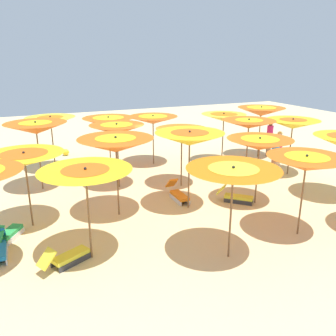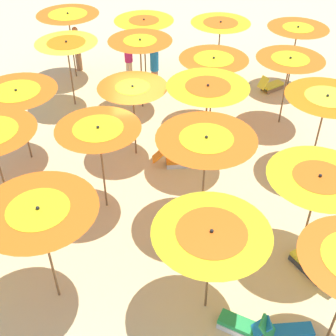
# 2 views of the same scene
# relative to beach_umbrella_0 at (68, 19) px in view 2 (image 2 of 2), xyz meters

# --- Properties ---
(ground) EXTENTS (41.88, 41.88, 0.04)m
(ground) POSITION_rel_beach_umbrella_0_xyz_m (-2.92, 5.66, -2.26)
(ground) COLOR beige
(beach_umbrella_0) EXTENTS (2.24, 2.24, 2.49)m
(beach_umbrella_0) POSITION_rel_beach_umbrella_0_xyz_m (0.00, 0.00, 0.00)
(beach_umbrella_0) COLOR brown
(beach_umbrella_0) RESTS_ON ground
(beach_umbrella_1) EXTENTS (2.03, 2.03, 2.33)m
(beach_umbrella_1) POSITION_rel_beach_umbrella_0_xyz_m (-0.12, 2.15, -0.12)
(beach_umbrella_1) COLOR brown
(beach_umbrella_1) RESTS_ON ground
(beach_umbrella_2) EXTENTS (2.20, 2.20, 2.27)m
(beach_umbrella_2) POSITION_rel_beach_umbrella_0_xyz_m (0.93, 5.17, -0.19)
(beach_umbrella_2) COLOR brown
(beach_umbrella_2) RESTS_ON ground
(beach_umbrella_5) EXTENTS (2.13, 2.13, 2.37)m
(beach_umbrella_5) POSITION_rel_beach_umbrella_0_xyz_m (-2.68, 0.50, -0.11)
(beach_umbrella_5) COLOR brown
(beach_umbrella_5) RESTS_ON ground
(beach_umbrella_6) EXTENTS (2.06, 2.06, 2.46)m
(beach_umbrella_6) POSITION_rel_beach_umbrella_0_xyz_m (-2.48, 2.51, 0.00)
(beach_umbrella_6) COLOR brown
(beach_umbrella_6) RESTS_ON ground
(beach_umbrella_7) EXTENTS (1.93, 1.93, 2.29)m
(beach_umbrella_7) POSITION_rel_beach_umbrella_0_xyz_m (-2.17, 5.24, -0.18)
(beach_umbrella_7) COLOR brown
(beach_umbrella_7) RESTS_ON ground
(beach_umbrella_8) EXTENTS (1.99, 1.99, 2.46)m
(beach_umbrella_8) POSITION_rel_beach_umbrella_0_xyz_m (-1.34, 7.45, -0.01)
(beach_umbrella_8) COLOR brown
(beach_umbrella_8) RESTS_ON ground
(beach_umbrella_9) EXTENTS (2.18, 2.18, 2.56)m
(beach_umbrella_9) POSITION_rel_beach_umbrella_0_xyz_m (-0.39, 10.15, 0.07)
(beach_umbrella_9) COLOR brown
(beach_umbrella_9) RESTS_ON ground
(beach_umbrella_10) EXTENTS (2.14, 2.14, 2.26)m
(beach_umbrella_10) POSITION_rel_beach_umbrella_0_xyz_m (-5.40, 0.66, -0.24)
(beach_umbrella_10) COLOR brown
(beach_umbrella_10) RESTS_ON ground
(beach_umbrella_11) EXTENTS (2.13, 2.13, 2.28)m
(beach_umbrella_11) POSITION_rel_beach_umbrella_0_xyz_m (-4.65, 3.65, -0.20)
(beach_umbrella_11) COLOR brown
(beach_umbrella_11) RESTS_ON ground
(beach_umbrella_12) EXTENTS (2.16, 2.16, 2.57)m
(beach_umbrella_12) POSITION_rel_beach_umbrella_0_xyz_m (-4.11, 5.90, 0.07)
(beach_umbrella_12) COLOR brown
(beach_umbrella_12) RESTS_ON ground
(beach_umbrella_13) EXTENTS (2.25, 2.25, 2.52)m
(beach_umbrella_13) POSITION_rel_beach_umbrella_0_xyz_m (-3.72, 8.14, 0.01)
(beach_umbrella_13) COLOR brown
(beach_umbrella_13) RESTS_ON ground
(beach_umbrella_14) EXTENTS (2.17, 2.17, 2.26)m
(beach_umbrella_14) POSITION_rel_beach_umbrella_0_xyz_m (-3.44, 10.67, -0.21)
(beach_umbrella_14) COLOR brown
(beach_umbrella_14) RESTS_ON ground
(beach_umbrella_15) EXTENTS (2.11, 2.11, 2.31)m
(beach_umbrella_15) POSITION_rel_beach_umbrella_0_xyz_m (-7.94, 1.51, -0.14)
(beach_umbrella_15) COLOR brown
(beach_umbrella_15) RESTS_ON ground
(beach_umbrella_16) EXTENTS (2.07, 2.07, 2.31)m
(beach_umbrella_16) POSITION_rel_beach_umbrella_0_xyz_m (-6.94, 3.91, -0.17)
(beach_umbrella_16) COLOR brown
(beach_umbrella_16) RESTS_ON ground
(beach_umbrella_17) EXTENTS (2.19, 2.19, 2.36)m
(beach_umbrella_17) POSITION_rel_beach_umbrella_0_xyz_m (-7.16, 6.33, -0.11)
(beach_umbrella_17) COLOR brown
(beach_umbrella_17) RESTS_ON ground
(beach_umbrella_18) EXTENTS (2.15, 2.15, 2.34)m
(beach_umbrella_18) POSITION_rel_beach_umbrella_0_xyz_m (-5.84, 9.44, -0.14)
(beach_umbrella_18) COLOR brown
(beach_umbrella_18) RESTS_ON ground
(lounger_0) EXTENTS (1.32, 0.37, 0.64)m
(lounger_0) POSITION_rel_beach_umbrella_0_xyz_m (-3.36, 5.93, -2.03)
(lounger_0) COLOR silver
(lounger_0) RESTS_ON ground
(lounger_1) EXTENTS (1.09, 1.12, 0.56)m
(lounger_1) POSITION_rel_beach_umbrella_0_xyz_m (-4.35, 4.21, -2.04)
(lounger_1) COLOR #333338
(lounger_1) RESTS_ON ground
(lounger_2) EXTENTS (1.10, 0.82, 0.64)m
(lounger_2) POSITION_rel_beach_umbrella_0_xyz_m (-7.23, 1.75, -2.03)
(lounger_2) COLOR olive
(lounger_2) RESTS_ON ground
(lounger_3) EXTENTS (1.10, 0.85, 0.61)m
(lounger_3) POSITION_rel_beach_umbrella_0_xyz_m (-4.09, 11.32, -2.03)
(lounger_3) COLOR silver
(lounger_3) RESTS_ON ground
(lounger_4) EXTENTS (1.20, 0.32, 0.56)m
(lounger_4) POSITION_rel_beach_umbrella_0_xyz_m (-4.87, 11.50, -2.04)
(lounger_4) COLOR silver
(lounger_4) RESTS_ON ground
(lounger_5) EXTENTS (0.87, 1.29, 0.59)m
(lounger_5) POSITION_rel_beach_umbrella_0_xyz_m (-5.92, 10.03, -2.03)
(lounger_5) COLOR #333338
(lounger_5) RESTS_ON ground
(beachgoer_0) EXTENTS (0.30, 0.30, 1.86)m
(beachgoer_0) POSITION_rel_beach_umbrella_0_xyz_m (-2.97, 1.51, -1.25)
(beachgoer_0) COLOR #A3704C
(beachgoer_0) RESTS_ON ground
(beachgoer_1) EXTENTS (0.30, 0.30, 1.71)m
(beachgoer_1) POSITION_rel_beach_umbrella_0_xyz_m (-2.07, 0.57, -1.34)
(beachgoer_1) COLOR beige
(beachgoer_1) RESTS_ON ground
(beachgoer_2) EXTENTS (0.30, 0.30, 1.75)m
(beachgoer_2) POSITION_rel_beach_umbrella_0_xyz_m (-0.10, -0.55, -1.32)
(beachgoer_2) COLOR #A3704C
(beachgoer_2) RESTS_ON ground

